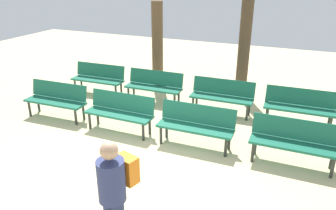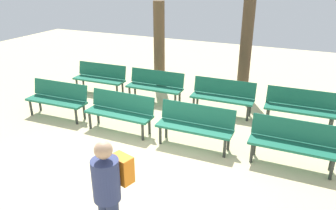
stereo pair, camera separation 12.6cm
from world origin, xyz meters
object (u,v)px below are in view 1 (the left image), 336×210
at_px(bench_r1_c0, 99,77).
at_px(bench_r1_c1, 154,85).
at_px(bench_r0_c3, 294,140).
at_px(bench_r0_c1, 120,110).
at_px(bench_r0_c2, 196,123).
at_px(bench_r1_c2, 222,94).
at_px(bench_r0_c0, 57,98).
at_px(bench_r1_c3, 299,105).
at_px(tree_1, 157,45).
at_px(visitor_with_backpack, 115,192).
at_px(tree_0, 244,44).

distance_m(bench_r1_c0, bench_r1_c1, 1.83).
xyz_separation_m(bench_r0_c3, bench_r1_c0, (-5.61, 1.85, 0.00)).
xyz_separation_m(bench_r0_c1, bench_r0_c2, (1.81, 0.02, 0.00)).
relative_size(bench_r0_c1, bench_r0_c3, 1.00).
bearing_deg(bench_r0_c3, bench_r1_c2, 134.96).
height_order(bench_r0_c0, bench_r1_c3, same).
bearing_deg(bench_r1_c3, tree_1, 160.57).
xyz_separation_m(bench_r0_c0, bench_r1_c0, (-0.02, 1.87, 0.00)).
distance_m(bench_r0_c2, bench_r0_c3, 1.93).
xyz_separation_m(bench_r1_c2, visitor_with_backpack, (-0.12, -4.98, 0.43)).
bearing_deg(bench_r1_c0, tree_0, 19.69).
relative_size(bench_r0_c2, visitor_with_backpack, 0.97).
xyz_separation_m(bench_r0_c2, bench_r1_c3, (1.94, 1.90, 0.00)).
bearing_deg(bench_r0_c1, visitor_with_backpack, -59.73).
height_order(bench_r0_c0, tree_0, tree_0).
xyz_separation_m(bench_r0_c0, tree_0, (3.93, 3.42, 1.02)).
relative_size(bench_r1_c0, tree_1, 0.62).
distance_m(bench_r1_c2, bench_r1_c3, 1.86).
bearing_deg(bench_r0_c2, bench_r1_c1, 133.57).
bearing_deg(bench_r0_c0, bench_r1_c3, 16.82).
xyz_separation_m(bench_r0_c3, bench_r1_c3, (0.01, 1.86, 0.00)).
bearing_deg(bench_r0_c2, tree_0, 84.96).
bearing_deg(bench_r1_c3, bench_r1_c1, 178.26).
bearing_deg(tree_0, bench_r0_c2, -94.36).
bearing_deg(tree_0, bench_r1_c3, -42.61).
distance_m(bench_r1_c1, tree_0, 2.81).
bearing_deg(bench_r1_c0, bench_r0_c0, -91.05).
bearing_deg(bench_r0_c0, bench_r1_c1, 44.50).
bearing_deg(bench_r1_c1, bench_r1_c2, -1.21).
bearing_deg(bench_r1_c1, tree_1, 110.21).
xyz_separation_m(bench_r0_c2, tree_0, (0.26, 3.44, 1.02)).
distance_m(bench_r0_c3, visitor_with_backpack, 3.73).
distance_m(bench_r0_c1, bench_r1_c1, 1.93).
xyz_separation_m(bench_r0_c0, visitor_with_backpack, (3.62, -3.12, 0.43)).
bearing_deg(tree_0, bench_r1_c2, -96.79).
xyz_separation_m(bench_r0_c0, tree_1, (1.28, 3.26, 0.81)).
relative_size(bench_r0_c1, tree_0, 0.53).
xyz_separation_m(bench_r1_c1, bench_r1_c2, (1.93, -0.02, 0.00)).
bearing_deg(bench_r0_c2, bench_r0_c1, 179.92).
bearing_deg(bench_r0_c1, bench_r0_c2, 1.04).
xyz_separation_m(bench_r0_c1, tree_1, (-0.57, 3.31, 0.81)).
bearing_deg(bench_r1_c0, bench_r0_c2, -28.93).
relative_size(bench_r0_c1, bench_r0_c2, 1.00).
bearing_deg(bench_r0_c3, tree_0, 115.97).
relative_size(bench_r0_c3, tree_1, 0.61).
xyz_separation_m(bench_r0_c3, tree_0, (-1.66, 3.41, 1.02)).
bearing_deg(bench_r1_c0, bench_r1_c3, -1.68).
bearing_deg(bench_r0_c3, visitor_with_backpack, -122.26).
bearing_deg(visitor_with_backpack, tree_0, -76.27).
relative_size(bench_r0_c1, bench_r1_c2, 1.00).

